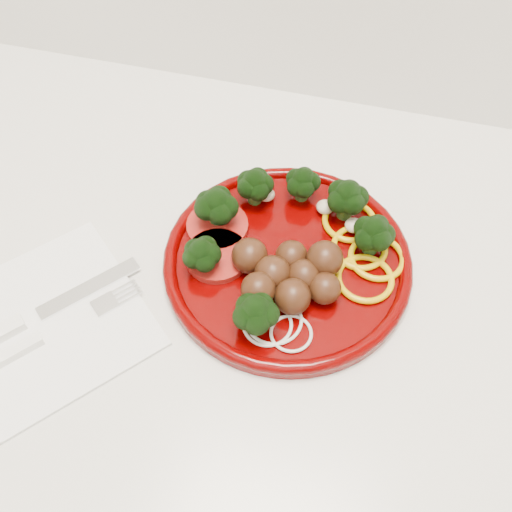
% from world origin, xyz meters
% --- Properties ---
extents(counter, '(2.40, 0.60, 0.90)m').
position_xyz_m(counter, '(0.00, 1.70, 0.45)').
color(counter, beige).
rests_on(counter, ground).
extents(plate, '(0.25, 0.25, 0.06)m').
position_xyz_m(plate, '(-0.01, 1.73, 0.92)').
color(plate, '#470000').
rests_on(plate, counter).
extents(napkin, '(0.25, 0.25, 0.00)m').
position_xyz_m(napkin, '(-0.22, 1.61, 0.90)').
color(napkin, white).
rests_on(napkin, counter).
extents(knife, '(0.14, 0.16, 0.01)m').
position_xyz_m(knife, '(-0.24, 1.59, 0.91)').
color(knife, silver).
rests_on(knife, napkin).
extents(fork, '(0.12, 0.14, 0.01)m').
position_xyz_m(fork, '(-0.22, 1.58, 0.91)').
color(fork, white).
rests_on(fork, napkin).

